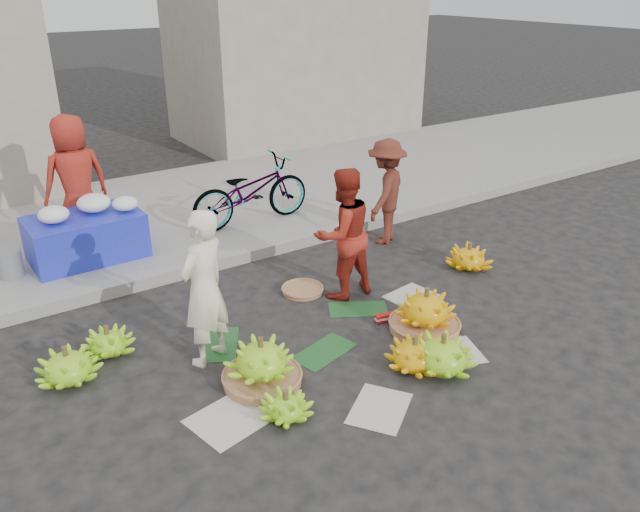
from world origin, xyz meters
TOP-DOWN VIEW (x-y plane):
  - ground at (0.00, 0.00)m, footprint 80.00×80.00m
  - curb at (0.00, 2.20)m, footprint 40.00×0.25m
  - sidewalk at (0.00, 4.30)m, footprint 40.00×4.00m
  - building_right at (4.50, 7.70)m, footprint 5.00×3.00m
  - newspaper_scatter at (0.00, -0.80)m, footprint 3.20×1.80m
  - banana_leaves at (-0.10, 0.20)m, footprint 2.00×1.00m
  - banana_bunch_0 at (-0.86, -0.31)m, footprint 0.77×0.77m
  - banana_bunch_1 at (-0.93, -0.86)m, footprint 0.52×0.52m
  - banana_bunch_2 at (0.64, -1.08)m, footprint 0.86×0.86m
  - banana_bunch_3 at (0.45, -0.91)m, footprint 0.64×0.64m
  - banana_bunch_4 at (1.01, -0.44)m, footprint 0.78×0.78m
  - banana_bunch_5 at (2.51, 0.38)m, footprint 0.61×0.61m
  - banana_bunch_6 at (-2.31, 0.71)m, footprint 0.70×0.70m
  - banana_bunch_7 at (-1.87, 0.96)m, footprint 0.59×0.59m
  - basket_spare at (0.40, 0.99)m, footprint 0.63×0.63m
  - incense_stack at (0.77, -0.08)m, footprint 0.21×0.11m
  - vendor_cream at (-1.09, 0.32)m, footprint 0.67×0.58m
  - vendor_red at (0.76, 0.70)m, footprint 0.75×0.59m
  - man_striped at (2.18, 1.66)m, footprint 1.08×0.97m
  - flower_table at (-1.46, 3.12)m, footprint 1.38×0.88m
  - grey_bucket at (-2.38, 3.08)m, footprint 0.29×0.29m
  - flower_vendor at (-1.36, 3.71)m, footprint 0.89×0.62m
  - bicycle at (0.84, 3.06)m, footprint 0.63×1.81m

SIDE VIEW (x-z plane):
  - ground at x=0.00m, z-range 0.00..0.00m
  - newspaper_scatter at x=0.00m, z-range 0.00..0.01m
  - banana_leaves at x=-0.10m, z-range 0.00..0.01m
  - basket_spare at x=0.40m, z-range 0.00..0.05m
  - incense_stack at x=0.77m, z-range 0.01..0.09m
  - sidewalk at x=0.00m, z-range 0.00..0.12m
  - curb at x=0.00m, z-range 0.00..0.15m
  - banana_bunch_1 at x=-0.93m, z-range -0.02..0.25m
  - banana_bunch_7 at x=-1.87m, z-range -0.02..0.29m
  - banana_bunch_5 at x=2.51m, z-range -0.02..0.33m
  - banana_bunch_3 at x=0.45m, z-range -0.02..0.33m
  - banana_bunch_6 at x=-2.31m, z-range -0.02..0.35m
  - banana_bunch_2 at x=0.64m, z-range -0.02..0.38m
  - banana_bunch_0 at x=-0.86m, z-range -0.03..0.45m
  - banana_bunch_4 at x=1.01m, z-range -0.03..0.46m
  - grey_bucket at x=-2.38m, z-range 0.12..0.45m
  - flower_table at x=-1.46m, z-range 0.05..0.84m
  - bicycle at x=0.84m, z-range 0.12..1.07m
  - man_striped at x=2.18m, z-range 0.00..1.45m
  - vendor_red at x=0.76m, z-range 0.00..1.52m
  - vendor_cream at x=-1.09m, z-range 0.00..1.54m
  - flower_vendor at x=-1.36m, z-range 0.12..1.83m
  - building_right at x=4.50m, z-range 0.00..5.00m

